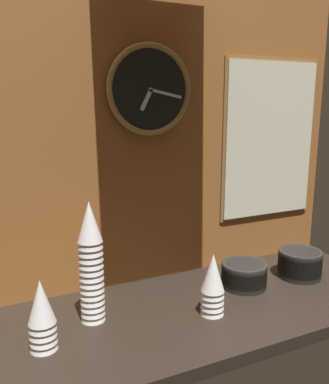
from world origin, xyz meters
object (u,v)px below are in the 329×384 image
at_px(wall_clock, 150,90).
at_px(cup_stack_center_right, 213,284).
at_px(bowl_stack_right, 244,274).
at_px(cup_stack_left, 42,315).
at_px(cup_stack_center_left, 91,262).
at_px(menu_board, 270,140).
at_px(bowl_stack_far_right, 300,263).

bearing_deg(wall_clock, cup_stack_center_right, -76.78).
bearing_deg(bowl_stack_right, cup_stack_left, -173.05).
bearing_deg(cup_stack_center_right, cup_stack_center_left, 160.48).
distance_m(cup_stack_center_right, menu_board, 0.67).
xyz_separation_m(cup_stack_center_right, wall_clock, (-0.07, 0.31, 0.58)).
height_order(cup_stack_center_right, cup_stack_center_left, cup_stack_center_left).
xyz_separation_m(cup_stack_center_left, bowl_stack_far_right, (0.78, -0.02, -0.13)).
bearing_deg(cup_stack_center_right, cup_stack_left, 176.34).
xyz_separation_m(cup_stack_center_left, wall_clock, (0.27, 0.19, 0.49)).
distance_m(cup_stack_center_right, bowl_stack_right, 0.24).
distance_m(cup_stack_center_left, menu_board, 0.87).
height_order(cup_stack_center_right, cup_stack_left, same).
xyz_separation_m(bowl_stack_far_right, menu_board, (0.01, 0.22, 0.43)).
bearing_deg(wall_clock, cup_stack_left, -147.21).
bearing_deg(cup_stack_left, wall_clock, 32.79).
relative_size(cup_stack_center_right, bowl_stack_right, 1.22).
bearing_deg(bowl_stack_right, cup_stack_center_left, 179.64).
bearing_deg(bowl_stack_far_right, wall_clock, 157.92).
height_order(cup_stack_left, bowl_stack_far_right, cup_stack_left).
bearing_deg(bowl_stack_far_right, menu_board, 87.85).
bearing_deg(menu_board, bowl_stack_right, -141.13).
bearing_deg(cup_stack_left, cup_stack_center_right, -3.66).
bearing_deg(bowl_stack_right, bowl_stack_far_right, -4.58).
height_order(bowl_stack_right, menu_board, menu_board).
bearing_deg(bowl_stack_far_right, cup_stack_center_right, -167.42).
bearing_deg(cup_stack_center_left, wall_clock, 34.66).
relative_size(cup_stack_left, bowl_stack_right, 1.22).
relative_size(cup_stack_center_left, cup_stack_left, 1.87).
bearing_deg(wall_clock, bowl_stack_right, -34.47).
height_order(wall_clock, menu_board, wall_clock).
bearing_deg(bowl_stack_right, cup_stack_center_right, -150.01).
bearing_deg(cup_stack_center_right, bowl_stack_far_right, 12.58).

